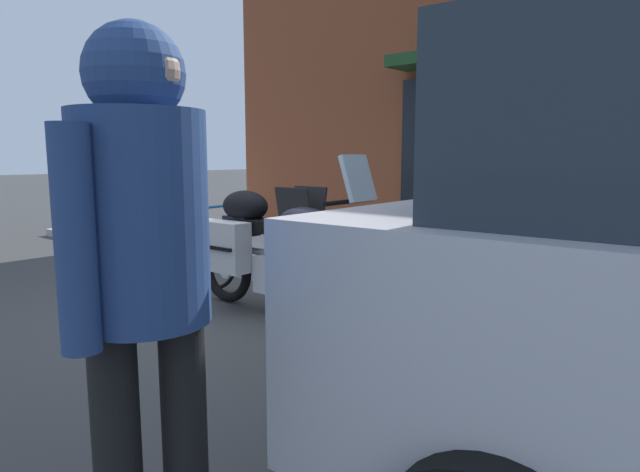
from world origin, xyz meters
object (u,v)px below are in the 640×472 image
at_px(touring_motorcycle, 273,247).
at_px(sandwich_board_sign, 301,221).
at_px(parked_bicycle, 177,250).
at_px(pedestrian_walking, 143,253).

relative_size(touring_motorcycle, sandwich_board_sign, 2.49).
distance_m(touring_motorcycle, parked_bicycle, 1.69).
xyz_separation_m(touring_motorcycle, sandwich_board_sign, (-1.36, 1.83, -0.04)).
bearing_deg(touring_motorcycle, parked_bicycle, 174.58).
height_order(touring_motorcycle, pedestrian_walking, pedestrian_walking).
relative_size(parked_bicycle, pedestrian_walking, 0.99).
bearing_deg(sandwich_board_sign, pedestrian_walking, -52.10).
relative_size(touring_motorcycle, pedestrian_walking, 1.24).
height_order(parked_bicycle, sandwich_board_sign, sandwich_board_sign).
distance_m(pedestrian_walking, sandwich_board_sign, 5.40).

